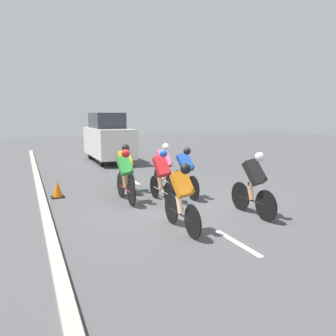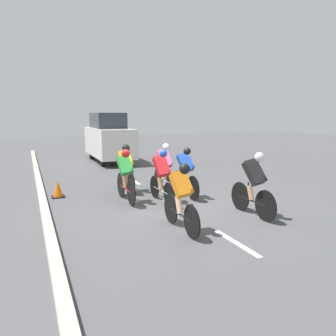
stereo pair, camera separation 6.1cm
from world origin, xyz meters
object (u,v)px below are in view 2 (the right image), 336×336
at_px(cyclist_black, 254,183).
at_px(traffic_cone, 58,189).
at_px(cyclist_pink, 164,166).
at_px(cyclist_red, 162,175).
at_px(cyclist_orange, 181,196).
at_px(support_car, 109,138).
at_px(cyclist_yellow, 126,166).
at_px(cyclist_blue, 186,171).
at_px(cyclist_green, 125,174).

bearing_deg(cyclist_black, traffic_cone, -42.68).
height_order(cyclist_pink, traffic_cone, cyclist_pink).
relative_size(cyclist_pink, cyclist_red, 1.00).
relative_size(cyclist_black, cyclist_orange, 1.00).
bearing_deg(support_car, cyclist_yellow, 81.13).
height_order(cyclist_pink, cyclist_blue, cyclist_pink).
height_order(cyclist_red, cyclist_blue, cyclist_red).
xyz_separation_m(cyclist_black, cyclist_yellow, (2.00, -3.70, -0.01)).
relative_size(cyclist_orange, cyclist_blue, 1.00).
bearing_deg(support_car, cyclist_red, 86.16).
bearing_deg(support_car, cyclist_green, 79.80).
relative_size(cyclist_green, cyclist_orange, 1.04).
height_order(cyclist_pink, cyclist_yellow, cyclist_pink).
height_order(cyclist_pink, cyclist_green, cyclist_pink).
bearing_deg(cyclist_yellow, cyclist_blue, 133.66).
height_order(cyclist_blue, traffic_cone, cyclist_blue).
distance_m(cyclist_red, traffic_cone, 3.14).
height_order(cyclist_green, cyclist_orange, cyclist_green).
bearing_deg(cyclist_orange, cyclist_pink, -107.41).
xyz_separation_m(cyclist_pink, cyclist_green, (1.48, 0.77, -0.02)).
distance_m(cyclist_green, cyclist_orange, 2.72).
height_order(cyclist_black, cyclist_green, cyclist_black).
bearing_deg(cyclist_red, traffic_cone, -34.74).
bearing_deg(support_car, cyclist_blue, 92.09).
xyz_separation_m(cyclist_black, traffic_cone, (4.06, -3.74, -0.57)).
distance_m(cyclist_black, cyclist_yellow, 4.20).
xyz_separation_m(cyclist_blue, support_car, (0.30, -8.21, 0.45)).
xyz_separation_m(cyclist_pink, cyclist_orange, (1.09, 3.47, -0.03)).
height_order(cyclist_orange, support_car, support_car).
relative_size(cyclist_black, cyclist_yellow, 1.01).
distance_m(cyclist_pink, support_car, 7.28).
bearing_deg(cyclist_yellow, cyclist_red, 105.85).
bearing_deg(cyclist_blue, cyclist_pink, -74.23).
bearing_deg(cyclist_orange, cyclist_yellow, -89.92).
bearing_deg(cyclist_green, traffic_cone, -37.88).
xyz_separation_m(cyclist_black, cyclist_blue, (0.64, -2.27, -0.04)).
bearing_deg(cyclist_green, cyclist_orange, 98.28).
height_order(support_car, traffic_cone, support_car).
relative_size(cyclist_red, traffic_cone, 3.45).
relative_size(cyclist_blue, cyclist_yellow, 1.00).
bearing_deg(cyclist_pink, cyclist_green, 27.50).
height_order(cyclist_green, traffic_cone, cyclist_green).
height_order(cyclist_green, cyclist_yellow, cyclist_yellow).
height_order(cyclist_orange, cyclist_blue, cyclist_blue).
xyz_separation_m(cyclist_pink, cyclist_blue, (-0.27, 0.94, -0.02)).
bearing_deg(cyclist_yellow, cyclist_black, 118.45).
xyz_separation_m(cyclist_pink, traffic_cone, (3.15, -0.53, -0.56)).
bearing_deg(traffic_cone, cyclist_pink, 170.48).
xyz_separation_m(cyclist_black, cyclist_pink, (0.91, -3.21, -0.01)).
bearing_deg(cyclist_pink, traffic_cone, -9.52).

